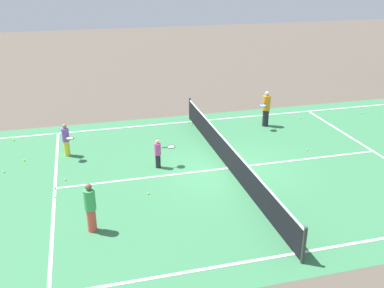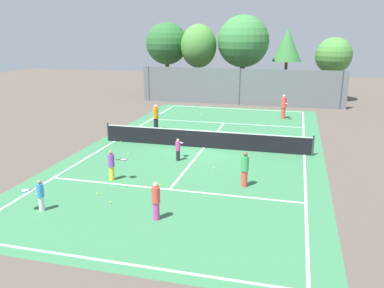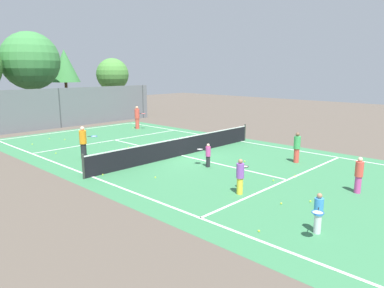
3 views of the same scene
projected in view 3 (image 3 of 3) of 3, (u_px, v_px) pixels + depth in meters
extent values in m
plane|color=brown|center=(182.00, 156.00, 19.35)|extent=(80.00, 80.00, 0.00)
cube|color=#387A4C|center=(182.00, 156.00, 19.35)|extent=(13.00, 25.00, 0.00)
cube|color=white|center=(92.00, 177.00, 15.45)|extent=(0.10, 24.00, 0.01)
cube|color=white|center=(241.00, 141.00, 23.24)|extent=(0.10, 24.00, 0.01)
cube|color=white|center=(73.00, 130.00, 27.46)|extent=(11.00, 0.10, 0.01)
cube|color=white|center=(287.00, 180.00, 15.02)|extent=(11.00, 0.10, 0.01)
cube|color=white|center=(115.00, 140.00, 23.67)|extent=(11.00, 0.10, 0.01)
cube|color=white|center=(182.00, 155.00, 19.34)|extent=(0.10, 12.80, 0.01)
cylinder|color=#333833|center=(83.00, 167.00, 15.06)|extent=(0.10, 0.10, 1.10)
cylinder|color=#333833|center=(245.00, 132.00, 23.41)|extent=(0.10, 0.10, 1.10)
cube|color=black|center=(182.00, 147.00, 19.25)|extent=(11.80, 0.03, 0.95)
cube|color=white|center=(182.00, 138.00, 19.15)|extent=(11.80, 0.04, 0.05)
cube|color=slate|center=(60.00, 108.00, 28.49)|extent=(18.00, 0.06, 3.20)
cylinder|color=#3F4447|center=(60.00, 108.00, 28.49)|extent=(0.12, 0.12, 3.20)
cylinder|color=#3F4447|center=(143.00, 102.00, 34.51)|extent=(0.12, 0.12, 3.20)
cylinder|color=brown|center=(34.00, 103.00, 30.92)|extent=(0.48, 0.48, 3.55)
sphere|color=#3D8442|center=(30.00, 61.00, 30.19)|extent=(4.90, 4.90, 4.90)
cylinder|color=brown|center=(67.00, 100.00, 35.11)|extent=(0.28, 0.28, 3.47)
cone|color=#3D8442|center=(65.00, 66.00, 34.44)|extent=(2.82, 2.82, 3.13)
cylinder|color=brown|center=(114.00, 101.00, 36.93)|extent=(0.45, 0.45, 2.94)
sphere|color=#4C8E3D|center=(113.00, 74.00, 36.38)|extent=(3.30, 3.30, 3.30)
cylinder|color=#E54C3F|center=(137.00, 123.00, 28.25)|extent=(0.31, 0.31, 0.84)
cylinder|color=#E54C3F|center=(137.00, 114.00, 28.09)|extent=(0.39, 0.39, 0.74)
sphere|color=tan|center=(137.00, 108.00, 27.99)|extent=(0.23, 0.23, 0.23)
cylinder|color=black|center=(141.00, 113.00, 27.95)|extent=(0.10, 0.20, 0.03)
torus|color=red|center=(143.00, 114.00, 27.85)|extent=(0.42, 0.42, 0.03)
cylinder|color=silver|center=(143.00, 114.00, 27.85)|extent=(0.35, 0.35, 0.00)
cylinder|color=yellow|center=(240.00, 186.00, 13.25)|extent=(0.23, 0.23, 0.64)
cylinder|color=purple|center=(240.00, 171.00, 13.12)|extent=(0.29, 0.29, 0.56)
sphere|color=#A37556|center=(241.00, 161.00, 13.05)|extent=(0.17, 0.17, 0.17)
cylinder|color=black|center=(243.00, 168.00, 13.38)|extent=(0.20, 0.09, 0.03)
torus|color=black|center=(244.00, 166.00, 13.60)|extent=(0.42, 0.42, 0.03)
cylinder|color=silver|center=(244.00, 166.00, 13.60)|extent=(0.35, 0.35, 0.00)
cylinder|color=#D14799|center=(358.00, 185.00, 13.38)|extent=(0.24, 0.24, 0.65)
cylinder|color=#E54C3F|center=(359.00, 169.00, 13.25)|extent=(0.30, 0.30, 0.57)
sphere|color=beige|center=(360.00, 159.00, 13.18)|extent=(0.18, 0.18, 0.18)
cylinder|color=#232328|center=(208.00, 162.00, 17.00)|extent=(0.20, 0.20, 0.54)
cylinder|color=#D14799|center=(208.00, 151.00, 16.89)|extent=(0.25, 0.25, 0.47)
sphere|color=beige|center=(208.00, 145.00, 16.83)|extent=(0.15, 0.15, 0.15)
cylinder|color=black|center=(204.00, 150.00, 17.07)|extent=(0.04, 0.20, 0.03)
torus|color=black|center=(200.00, 149.00, 17.23)|extent=(0.34, 0.34, 0.03)
cylinder|color=silver|center=(200.00, 149.00, 17.23)|extent=(0.28, 0.28, 0.00)
cylinder|color=#232328|center=(84.00, 151.00, 18.62)|extent=(0.29, 0.29, 0.80)
cylinder|color=orange|center=(83.00, 137.00, 18.47)|extent=(0.37, 0.37, 0.70)
sphere|color=beige|center=(82.00, 129.00, 18.38)|extent=(0.22, 0.22, 0.22)
cylinder|color=black|center=(89.00, 136.00, 18.49)|extent=(0.17, 0.15, 0.03)
torus|color=blue|center=(94.00, 136.00, 18.51)|extent=(0.47, 0.47, 0.03)
cylinder|color=silver|center=(94.00, 136.00, 18.51)|extent=(0.39, 0.39, 0.00)
cylinder|color=silver|center=(317.00, 224.00, 10.06)|extent=(0.21, 0.21, 0.56)
cylinder|color=#388CD8|center=(319.00, 207.00, 9.95)|extent=(0.26, 0.26, 0.49)
sphere|color=#A37556|center=(320.00, 196.00, 9.89)|extent=(0.15, 0.15, 0.15)
cylinder|color=black|center=(318.00, 209.00, 9.70)|extent=(0.20, 0.10, 0.03)
torus|color=blue|center=(318.00, 212.00, 9.47)|extent=(0.43, 0.43, 0.03)
cylinder|color=silver|center=(318.00, 212.00, 9.47)|extent=(0.36, 0.36, 0.00)
cylinder|color=#E54C3F|center=(296.00, 156.00, 17.82)|extent=(0.26, 0.26, 0.72)
cylinder|color=#3FA559|center=(297.00, 142.00, 17.68)|extent=(0.33, 0.33, 0.63)
sphere|color=brown|center=(298.00, 134.00, 17.60)|extent=(0.20, 0.20, 0.20)
sphere|color=#CCE533|center=(245.00, 161.00, 17.98)|extent=(0.07, 0.07, 0.07)
sphere|color=#CCE533|center=(56.00, 153.00, 19.77)|extent=(0.07, 0.07, 0.07)
sphere|color=#CCE533|center=(295.00, 176.00, 15.51)|extent=(0.07, 0.07, 0.07)
sphere|color=#CCE533|center=(155.00, 177.00, 15.28)|extent=(0.07, 0.07, 0.07)
sphere|color=#CCE533|center=(259.00, 231.00, 10.16)|extent=(0.07, 0.07, 0.07)
sphere|color=#CCE533|center=(32.00, 144.00, 22.19)|extent=(0.07, 0.07, 0.07)
sphere|color=#CCE533|center=(49.00, 139.00, 23.98)|extent=(0.07, 0.07, 0.07)
sphere|color=#CCE533|center=(310.00, 201.00, 12.48)|extent=(0.07, 0.07, 0.07)
sphere|color=#CCE533|center=(281.00, 203.00, 12.28)|extent=(0.07, 0.07, 0.07)
sphere|color=#CCE533|center=(133.00, 128.00, 28.61)|extent=(0.07, 0.07, 0.07)
sphere|color=#CCE533|center=(103.00, 175.00, 15.67)|extent=(0.07, 0.07, 0.07)
sphere|color=#CCE533|center=(128.00, 147.00, 21.33)|extent=(0.07, 0.07, 0.07)
sphere|color=#CCE533|center=(65.00, 140.00, 23.69)|extent=(0.07, 0.07, 0.07)
sphere|color=#CCE533|center=(273.00, 180.00, 14.86)|extent=(0.07, 0.07, 0.07)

